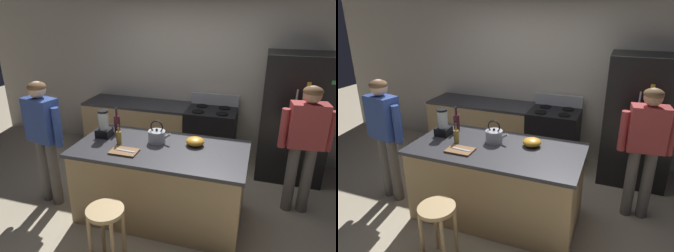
% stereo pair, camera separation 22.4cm
% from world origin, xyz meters
% --- Properties ---
extents(ground_plane, '(14.00, 14.00, 0.00)m').
position_xyz_m(ground_plane, '(0.00, 0.00, 0.00)').
color(ground_plane, beige).
extents(back_wall, '(8.00, 0.10, 2.70)m').
position_xyz_m(back_wall, '(0.00, 1.95, 1.35)').
color(back_wall, beige).
rests_on(back_wall, ground_plane).
extents(kitchen_island, '(1.95, 0.99, 0.90)m').
position_xyz_m(kitchen_island, '(0.00, 0.00, 0.45)').
color(kitchen_island, tan).
rests_on(kitchen_island, ground_plane).
extents(back_counter_run, '(2.00, 0.64, 0.90)m').
position_xyz_m(back_counter_run, '(-0.80, 1.55, 0.45)').
color(back_counter_run, tan).
rests_on(back_counter_run, ground_plane).
extents(refrigerator, '(0.90, 0.73, 1.82)m').
position_xyz_m(refrigerator, '(1.51, 1.50, 0.91)').
color(refrigerator, black).
rests_on(refrigerator, ground_plane).
extents(stove_range, '(0.76, 0.65, 1.08)m').
position_xyz_m(stove_range, '(0.32, 1.52, 0.46)').
color(stove_range, black).
rests_on(stove_range, ground_plane).
extents(person_by_island_left, '(0.60, 0.30, 1.60)m').
position_xyz_m(person_by_island_left, '(-1.44, -0.15, 0.97)').
color(person_by_island_left, '#66605B').
rests_on(person_by_island_left, ground_plane).
extents(person_by_sink_right, '(0.60, 0.26, 1.59)m').
position_xyz_m(person_by_sink_right, '(1.56, 0.59, 0.97)').
color(person_by_sink_right, '#66605B').
rests_on(person_by_sink_right, ground_plane).
extents(bar_stool, '(0.36, 0.36, 0.63)m').
position_xyz_m(bar_stool, '(-0.25, -0.88, 0.49)').
color(bar_stool, tan).
rests_on(bar_stool, ground_plane).
extents(blender_appliance, '(0.17, 0.17, 0.33)m').
position_xyz_m(blender_appliance, '(-0.75, 0.10, 1.04)').
color(blender_appliance, black).
rests_on(blender_appliance, kitchen_island).
extents(bottle_vinegar, '(0.06, 0.06, 0.24)m').
position_xyz_m(bottle_vinegar, '(-0.48, -0.05, 0.99)').
color(bottle_vinegar, olive).
rests_on(bottle_vinegar, kitchen_island).
extents(bottle_wine, '(0.08, 0.08, 0.32)m').
position_xyz_m(bottle_wine, '(-0.67, 0.29, 1.02)').
color(bottle_wine, '#471923').
rests_on(bottle_wine, kitchen_island).
extents(mixing_bowl, '(0.21, 0.21, 0.09)m').
position_xyz_m(mixing_bowl, '(0.36, 0.18, 0.95)').
color(mixing_bowl, orange).
rests_on(mixing_bowl, kitchen_island).
extents(tea_kettle, '(0.28, 0.20, 0.27)m').
position_xyz_m(tea_kettle, '(-0.08, 0.13, 0.98)').
color(tea_kettle, '#B7BABF').
rests_on(tea_kettle, kitchen_island).
extents(cutting_board, '(0.30, 0.20, 0.02)m').
position_xyz_m(cutting_board, '(-0.34, -0.23, 0.91)').
color(cutting_board, brown).
rests_on(cutting_board, kitchen_island).
extents(chef_knife, '(0.22, 0.05, 0.01)m').
position_xyz_m(chef_knife, '(-0.32, -0.23, 0.93)').
color(chef_knife, '#B7BABF').
rests_on(chef_knife, cutting_board).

